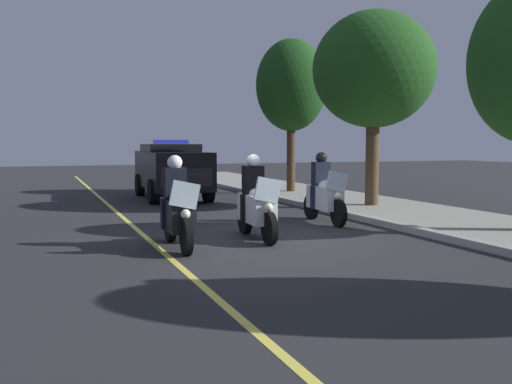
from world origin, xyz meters
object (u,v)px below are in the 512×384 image
object	(u,v)px
police_motorcycle_trailing	(324,194)
tree_far_back	(374,70)
police_suv	(172,168)
cyclist_background	(200,169)
police_motorcycle_lead_right	(256,205)
tree_behind_suv	(291,86)
police_motorcycle_lead_left	(177,211)

from	to	relation	value
police_motorcycle_trailing	tree_far_back	bearing A→B (deg)	129.18
police_suv	tree_far_back	world-z (taller)	tree_far_back
police_motorcycle_trailing	police_suv	world-z (taller)	police_suv
police_motorcycle_trailing	tree_far_back	xyz separation A→B (m)	(-2.28, 2.80, 3.36)
cyclist_background	tree_far_back	xyz separation A→B (m)	(8.28, 2.98, 3.22)
police_motorcycle_lead_right	tree_far_back	bearing A→B (deg)	126.77
tree_behind_suv	police_motorcycle_lead_right	bearing A→B (deg)	-28.38
police_motorcycle_lead_left	police_motorcycle_lead_right	xyz separation A→B (m)	(-0.40, 1.72, 0.00)
police_motorcycle_trailing	police_suv	xyz separation A→B (m)	(-7.25, -2.13, 0.37)
police_motorcycle_lead_left	cyclist_background	distance (m)	13.15
police_motorcycle_lead_right	tree_behind_suv	distance (m)	10.96
police_motorcycle_lead_left	cyclist_background	xyz separation A→B (m)	(-12.55, 3.92, 0.14)
police_motorcycle_trailing	police_motorcycle_lead_right	bearing A→B (deg)	-56.27
police_suv	cyclist_background	bearing A→B (deg)	149.58
police_suv	police_motorcycle_lead_left	bearing A→B (deg)	-12.05
police_motorcycle_lead_left	police_suv	size ratio (longest dim) A/B	0.43
tree_behind_suv	tree_far_back	bearing A→B (deg)	2.42
police_motorcycle_trailing	tree_far_back	size ratio (longest dim) A/B	0.38
cyclist_background	tree_behind_suv	distance (m)	5.20
police_motorcycle_lead_right	police_motorcycle_trailing	distance (m)	2.87
police_suv	tree_behind_suv	size ratio (longest dim) A/B	0.86
police_motorcycle_lead_right	police_motorcycle_lead_left	bearing A→B (deg)	-76.89
police_motorcycle_trailing	cyclist_background	xyz separation A→B (m)	(-10.56, -0.19, 0.14)
police_motorcycle_lead_left	tree_behind_suv	bearing A→B (deg)	145.12
police_motorcycle_trailing	tree_behind_suv	world-z (taller)	tree_behind_suv
tree_behind_suv	police_motorcycle_trailing	bearing A→B (deg)	-18.74
police_motorcycle_lead_left	police_motorcycle_trailing	world-z (taller)	same
police_motorcycle_lead_left	tree_behind_suv	size ratio (longest dim) A/B	0.37
tree_behind_suv	police_motorcycle_lead_left	bearing A→B (deg)	-34.88
police_motorcycle_lead_left	tree_far_back	size ratio (longest dim) A/B	0.38
police_suv	tree_behind_suv	xyz separation A→B (m)	(-0.33, 4.70, 3.02)
police_motorcycle_lead_right	tree_far_back	xyz separation A→B (m)	(-3.87, 5.18, 3.36)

